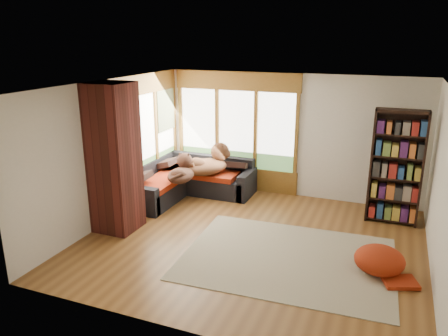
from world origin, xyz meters
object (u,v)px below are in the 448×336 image
Objects in this scene: sectional_sofa at (191,181)px; pouf at (380,259)px; dog_brindle at (182,168)px; brick_chimney at (114,158)px; dog_tan at (209,159)px; area_rug at (288,258)px; bookshelf at (396,168)px.

sectional_sofa reaches higher than pouf.
pouf is 0.81× the size of dog_brindle.
pouf is (4.44, 0.10, -1.09)m from brick_chimney.
area_rug is at bearing -95.77° from dog_tan.
dog_brindle reaches higher than pouf.
brick_chimney is 4.57m from pouf.
dog_brindle reaches higher than sectional_sofa.
dog_brindle reaches higher than area_rug.
brick_chimney is 1.66m from dog_brindle.
pouf is at bearing 1.33° from brick_chimney.
brick_chimney reaches higher than dog_tan.
area_rug is at bearing 0.16° from brick_chimney.
sectional_sofa is 2.46× the size of dog_brindle.
brick_chimney is at bearing 149.92° from dog_brindle.
dog_brindle is at bearing -171.23° from dog_tan.
dog_tan is at bearing 6.93° from sectional_sofa.
bookshelf is 3.68m from dog_tan.
dog_brindle is (-4.01, -0.62, -0.29)m from bookshelf.
dog_brindle is (-0.34, -0.62, -0.06)m from dog_tan.
pouf is (-0.10, -1.99, -0.85)m from bookshelf.
dog_tan is (-2.23, 2.08, 0.82)m from area_rug.
dog_tan is at bearing 67.49° from brick_chimney.
area_rug is 1.52× the size of bookshelf.
area_rug is 2.76× the size of dog_tan.
pouf is at bearing -25.15° from sectional_sofa.
brick_chimney is 2.25× the size of dog_tan.
brick_chimney is 1.18× the size of sectional_sofa.
sectional_sofa is 0.69× the size of area_rug.
sectional_sofa is 3.05× the size of pouf.
brick_chimney is 2.32m from dog_tan.
brick_chimney is 2.32m from sectional_sofa.
sectional_sofa is 1.05× the size of bookshelf.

